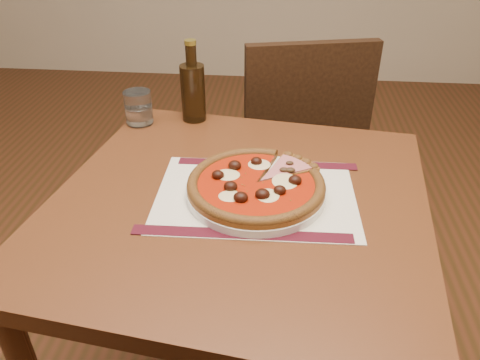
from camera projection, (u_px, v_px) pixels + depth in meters
The scene contains 8 objects.
table at pixel (239, 233), 1.07m from camera, with size 0.90×0.90×0.75m.
chair_far at pixel (298, 140), 1.74m from camera, with size 0.52×0.52×0.91m.
placemat at pixel (256, 195), 1.02m from camera, with size 0.43×0.31×0.00m, color beige.
plate at pixel (256, 192), 1.01m from camera, with size 0.30×0.30×0.02m, color white.
pizza at pixel (256, 184), 1.00m from camera, with size 0.30×0.30×0.04m.
ham_slice at pixel (290, 168), 1.07m from camera, with size 0.13×0.14×0.02m.
water_glass at pixel (138, 108), 1.31m from camera, with size 0.08×0.08×0.09m, color white.
bottle at pixel (193, 90), 1.31m from camera, with size 0.07×0.07×0.23m.
Camera 1 is at (0.77, -0.69, 1.32)m, focal length 35.00 mm.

